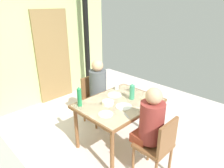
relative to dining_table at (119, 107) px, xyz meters
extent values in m
plane|color=silver|center=(-0.32, -0.01, -0.66)|extent=(5.91, 5.91, 0.00)
cube|color=#B7CF85|center=(-0.32, 2.26, 0.73)|extent=(4.01, 0.10, 2.77)
cube|color=olive|center=(0.19, 2.18, 0.34)|extent=(0.80, 0.05, 2.00)
cylinder|color=black|center=(0.94, 1.91, 0.73)|extent=(0.12, 0.12, 2.77)
cube|color=brown|center=(0.00, 0.00, 0.06)|extent=(1.20, 0.90, 0.04)
cube|color=beige|center=(0.00, 0.00, 0.08)|extent=(1.15, 0.87, 0.00)
cylinder|color=brown|center=(-0.53, -0.38, -0.31)|extent=(0.06, 0.06, 0.70)
cylinder|color=brown|center=(0.53, -0.38, -0.31)|extent=(0.06, 0.06, 0.70)
cylinder|color=brown|center=(-0.53, 0.38, -0.31)|extent=(0.06, 0.06, 0.70)
cylinder|color=brown|center=(0.53, 0.38, -0.31)|extent=(0.06, 0.06, 0.70)
cube|color=brown|center=(-0.15, -0.73, -0.21)|extent=(0.40, 0.40, 0.04)
cube|color=brown|center=(-0.15, -0.91, 0.00)|extent=(0.38, 0.04, 0.42)
cylinder|color=brown|center=(-0.32, -0.56, -0.45)|extent=(0.04, 0.04, 0.41)
cylinder|color=brown|center=(0.02, -0.56, -0.45)|extent=(0.04, 0.04, 0.41)
cylinder|color=brown|center=(0.02, -0.90, -0.45)|extent=(0.04, 0.04, 0.41)
cube|color=brown|center=(0.18, 0.73, -0.21)|extent=(0.40, 0.40, 0.04)
cube|color=brown|center=(0.18, 0.91, 0.00)|extent=(0.38, 0.04, 0.42)
cylinder|color=brown|center=(0.35, 0.56, -0.45)|extent=(0.04, 0.04, 0.41)
cylinder|color=brown|center=(0.01, 0.56, -0.45)|extent=(0.04, 0.04, 0.41)
cylinder|color=brown|center=(0.35, 0.90, -0.45)|extent=(0.04, 0.04, 0.41)
cylinder|color=brown|center=(0.01, 0.90, -0.45)|extent=(0.04, 0.04, 0.41)
cube|color=brown|center=(-0.15, -0.57, -0.15)|extent=(0.30, 0.22, 0.12)
cylinder|color=maroon|center=(-0.15, -0.68, 0.11)|extent=(0.30, 0.30, 0.52)
sphere|color=tan|center=(-0.15, -0.68, 0.46)|extent=(0.20, 0.20, 0.20)
cube|color=#4D4760|center=(0.18, 0.57, -0.15)|extent=(0.30, 0.22, 0.12)
cylinder|color=#4C5156|center=(0.18, 0.68, 0.11)|extent=(0.30, 0.30, 0.52)
sphere|color=tan|center=(0.18, 0.68, 0.46)|extent=(0.20, 0.20, 0.20)
cylinder|color=#328863|center=(0.22, -0.06, 0.19)|extent=(0.08, 0.08, 0.22)
cone|color=#308A5E|center=(0.22, -0.06, 0.32)|extent=(0.05, 0.05, 0.03)
cylinder|color=#1E7A46|center=(-0.48, 0.32, 0.21)|extent=(0.06, 0.06, 0.26)
cone|color=#227C4B|center=(-0.48, 0.32, 0.36)|extent=(0.05, 0.05, 0.04)
cylinder|color=white|center=(-0.17, 0.07, 0.11)|extent=(0.17, 0.17, 0.05)
cylinder|color=white|center=(-0.06, -0.14, 0.08)|extent=(0.23, 0.23, 0.01)
cylinder|color=white|center=(0.12, 0.22, 0.08)|extent=(0.22, 0.22, 0.01)
cylinder|color=white|center=(-0.38, -0.11, 0.08)|extent=(0.19, 0.19, 0.01)
cylinder|color=silver|center=(0.43, 0.10, 0.13)|extent=(0.06, 0.06, 0.11)
cylinder|color=silver|center=(0.32, 0.36, 0.13)|extent=(0.06, 0.06, 0.10)
cylinder|color=#DBB77A|center=(0.35, -0.26, 0.09)|extent=(0.19, 0.19, 0.02)
cube|color=silver|center=(0.09, -0.35, 0.08)|extent=(0.09, 0.14, 0.00)
cube|color=silver|center=(-0.21, -0.33, 0.08)|extent=(0.07, 0.15, 0.00)
camera|label=1|loc=(-1.97, -1.81, 1.46)|focal=32.23mm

